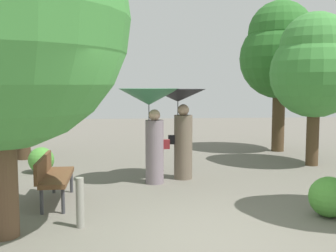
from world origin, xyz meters
TOP-DOWN VIEW (x-y plane):
  - ground_plane at (0.00, 0.00)m, footprint 40.00×40.00m
  - person_left at (-0.41, 3.15)m, footprint 1.28×1.28m
  - person_right at (0.25, 3.53)m, footprint 1.23×1.23m
  - park_bench at (-2.22, 1.86)m, footprint 0.56×1.52m
  - tree_mid_left at (-3.88, 6.32)m, footprint 2.87×2.87m
  - tree_mid_right at (3.87, 4.75)m, footprint 2.28×2.28m
  - tree_far_back at (3.80, 7.08)m, footprint 2.49×2.49m
  - bush_path_left at (2.32, 0.67)m, footprint 0.65×0.65m
  - bush_path_right at (-2.98, 4.45)m, footprint 0.61×0.61m
  - path_marker_post at (-1.57, 0.51)m, footprint 0.12×0.12m

SIDE VIEW (x-z plane):
  - ground_plane at x=0.00m, z-range 0.00..0.00m
  - bush_path_right at x=-2.98m, z-range 0.00..0.61m
  - bush_path_left at x=2.32m, z-range 0.00..0.65m
  - path_marker_post at x=-1.57m, z-range 0.00..0.75m
  - park_bench at x=-2.22m, z-range 0.10..0.93m
  - person_right at x=0.25m, z-range 0.45..2.46m
  - person_left at x=-0.41m, z-range 0.52..2.54m
  - tree_mid_right at x=3.87m, z-range 0.62..4.56m
  - tree_far_back at x=3.80m, z-range 0.80..5.49m
  - tree_mid_left at x=-3.88m, z-range 0.74..5.58m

